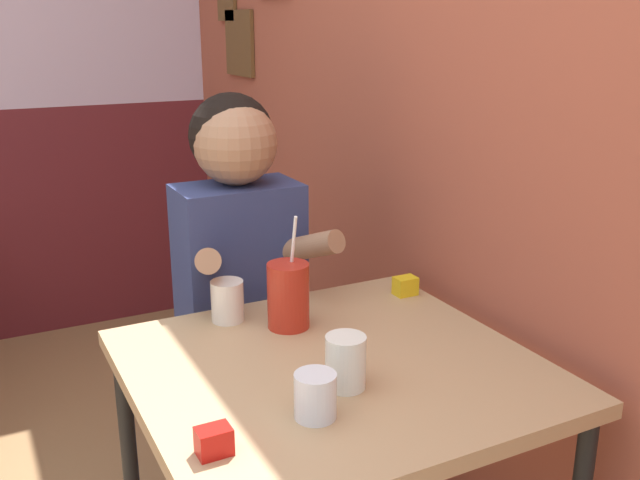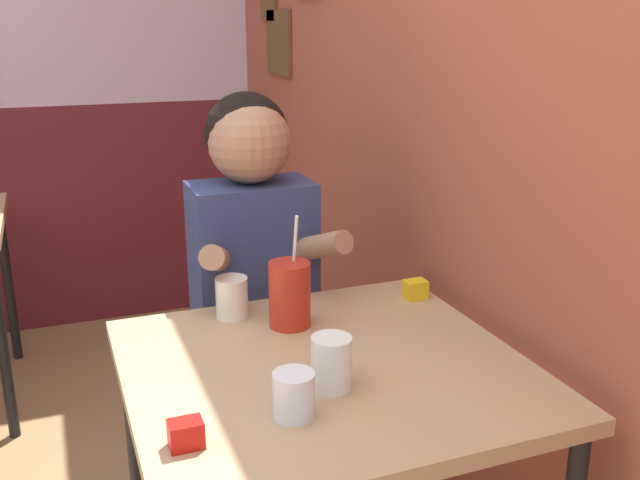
# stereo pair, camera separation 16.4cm
# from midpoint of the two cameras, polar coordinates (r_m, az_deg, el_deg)

# --- Properties ---
(brick_wall_right) EXTENTS (0.08, 4.54, 2.70)m
(brick_wall_right) POSITION_cam_midpoint_polar(r_m,az_deg,el_deg) (2.54, -1.57, 14.16)
(brick_wall_right) COLOR #9E4C38
(brick_wall_right) RESTS_ON ground_plane
(main_table) EXTENTS (0.85, 0.81, 0.77)m
(main_table) POSITION_cam_midpoint_polar(r_m,az_deg,el_deg) (1.61, -1.90, -12.37)
(main_table) COLOR tan
(main_table) RESTS_ON ground_plane
(person_seated) EXTENTS (0.42, 0.42, 1.30)m
(person_seated) POSITION_cam_midpoint_polar(r_m,az_deg,el_deg) (2.08, -8.63, -4.85)
(person_seated) COLOR navy
(person_seated) RESTS_ON ground_plane
(cocktail_pitcher) EXTENTS (0.10, 0.10, 0.28)m
(cocktail_pitcher) POSITION_cam_midpoint_polar(r_m,az_deg,el_deg) (1.72, -5.30, -4.49)
(cocktail_pitcher) COLOR #B22819
(cocktail_pitcher) RESTS_ON main_table
(glass_near_pitcher) EXTENTS (0.08, 0.08, 0.09)m
(glass_near_pitcher) POSITION_cam_midpoint_polar(r_m,az_deg,el_deg) (1.36, -3.92, -12.40)
(glass_near_pitcher) COLOR silver
(glass_near_pitcher) RESTS_ON main_table
(glass_center) EXTENTS (0.08, 0.08, 0.11)m
(glass_center) POSITION_cam_midpoint_polar(r_m,az_deg,el_deg) (1.45, -1.22, -9.81)
(glass_center) COLOR silver
(glass_center) RESTS_ON main_table
(glass_far_side) EXTENTS (0.08, 0.08, 0.10)m
(glass_far_side) POSITION_cam_midpoint_polar(r_m,az_deg,el_deg) (1.79, -10.05, -4.87)
(glass_far_side) COLOR silver
(glass_far_side) RESTS_ON main_table
(condiment_ketchup) EXTENTS (0.06, 0.04, 0.05)m
(condiment_ketchup) POSITION_cam_midpoint_polar(r_m,az_deg,el_deg) (1.29, -12.25, -15.56)
(condiment_ketchup) COLOR #B7140F
(condiment_ketchup) RESTS_ON main_table
(condiment_mustard) EXTENTS (0.06, 0.04, 0.05)m
(condiment_mustard) POSITION_cam_midpoint_polar(r_m,az_deg,el_deg) (1.94, 4.44, -3.73)
(condiment_mustard) COLOR yellow
(condiment_mustard) RESTS_ON main_table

